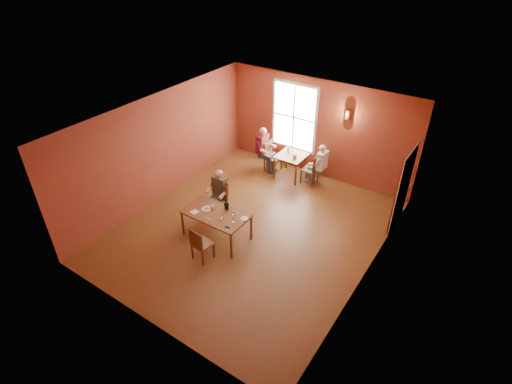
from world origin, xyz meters
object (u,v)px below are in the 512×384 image
Objects in this scene: diner_main at (216,198)px; chair_empty at (202,243)px; second_table at (291,166)px; diner_white at (311,164)px; diner_maroon at (273,151)px; chair_diner_maroon at (273,157)px; main_table at (217,225)px; chair_diner_main at (217,203)px; chair_diner_white at (310,169)px.

diner_main is 1.43× the size of chair_empty.
second_table is at bearing -100.40° from diner_main.
second_table is 0.73m from diner_white.
diner_maroon is at bearing 180.00° from second_table.
diner_maroon reaches higher than chair_diner_maroon.
chair_diner_main is (-0.50, 0.65, 0.10)m from main_table.
diner_main is at bearing 90.00° from chair_diner_main.
chair_diner_main reaches higher than second_table.
main_table is 0.84m from diner_main.
chair_diner_main is 3.20m from diner_white.
chair_empty is 4.41m from diner_white.
chair_empty is 4.45m from chair_diner_maroon.
diner_main is 2.98m from chair_diner_maroon.
main_table is at bearing 127.57° from chair_diner_main.
diner_maroon reaches higher than second_table.
chair_diner_maroon is 0.70× the size of diner_maroon.
chair_diner_white reaches higher than main_table.
chair_diner_maroon is (-0.60, 3.60, 0.11)m from main_table.
diner_main reaches higher than main_table.
diner_maroon is at bearing 107.03° from chair_empty.
diner_maroon is (-1.36, 0.00, 0.05)m from diner_white.
chair_diner_main is 0.16m from diner_main.
main_table is 1.67× the size of chair_diner_main.
chair_empty is at bearing 116.87° from diner_main.
diner_white is (0.52, 4.38, 0.19)m from chair_empty.
chair_empty is 0.93× the size of chair_diner_white.
chair_empty is 0.91× the size of chair_diner_maroon.
diner_main is 1.58m from chair_empty.
diner_maroon reaches higher than chair_empty.
diner_main is (0.00, -0.03, 0.16)m from chair_diner_main.
diner_maroon is (-0.63, 3.60, 0.32)m from main_table.
main_table is at bearing 168.58° from diner_white.
chair_diner_white is (0.49, 4.38, 0.03)m from chair_empty.
diner_white is (1.23, 2.98, -0.00)m from diner_main.
second_table is (0.55, 2.95, -0.11)m from chair_diner_main.
chair_empty is at bearing 10.50° from chair_diner_maroon.
chair_diner_main is 3.18m from chair_diner_white.
chair_diner_white is at bearing 89.78° from chair_empty.
diner_main reaches higher than second_table.
main_table is 3.67m from chair_diner_white.
chair_diner_white is 1.30m from chair_diner_maroon.
chair_diner_main is at bearing 157.91° from chair_diner_white.
diner_maroon is at bearing -87.44° from diner_main.
chair_empty is (0.71, -1.43, -0.03)m from chair_diner_main.
diner_main is 2.98m from diner_maroon.
diner_white is 1.31× the size of chair_diner_maroon.
chair_diner_maroon is at bearing 90.00° from diner_white.
chair_diner_maroon is (-0.10, 2.95, 0.01)m from chair_diner_main.
chair_diner_main is 0.75× the size of diner_white.
chair_diner_white is at bearing 90.00° from diner_maroon.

